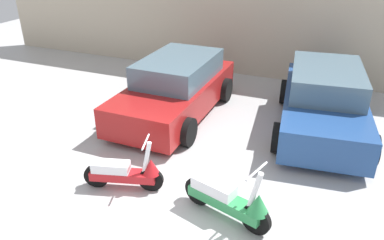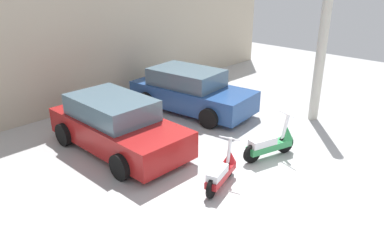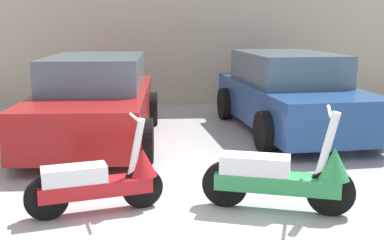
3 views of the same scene
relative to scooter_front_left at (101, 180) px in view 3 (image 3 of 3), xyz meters
name	(u,v)px [view 3 (image 3 of 3)]	position (x,y,z in m)	size (l,w,h in m)	color
ground_plane	(190,234)	(0.90, -0.60, -0.36)	(28.00, 28.00, 0.00)	#B2B2B2
wall_back	(173,18)	(0.90, 6.74, 1.72)	(19.60, 0.12, 4.16)	beige
scooter_front_left	(101,180)	(0.00, 0.00, 0.00)	(1.41, 0.67, 1.01)	black
scooter_front_right	(284,175)	(1.93, -0.07, 0.04)	(1.57, 0.76, 1.13)	black
car_rear_left	(95,101)	(-0.50, 3.22, 0.32)	(2.06, 4.20, 1.42)	maroon
car_rear_center	(290,94)	(2.98, 3.79, 0.32)	(2.40, 4.38, 1.43)	navy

